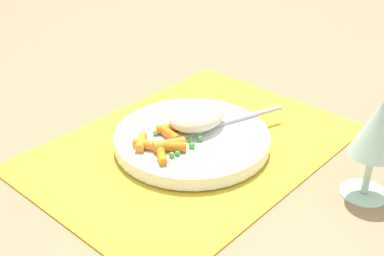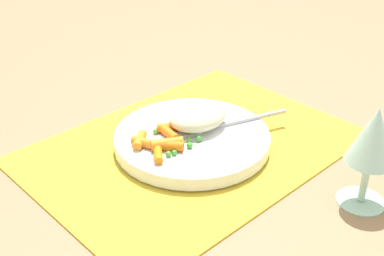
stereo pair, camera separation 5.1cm
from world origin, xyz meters
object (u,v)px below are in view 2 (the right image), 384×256
rice_mound (198,116)px  wine_glass (373,140)px  fork (219,126)px  carrot_portion (160,141)px  plate (192,139)px

rice_mound → wine_glass: bearing=100.2°
fork → carrot_portion: bearing=-12.9°
plate → wine_glass: size_ratio=1.71×
plate → carrot_portion: (0.06, -0.01, 0.02)m
rice_mound → wine_glass: 0.28m
rice_mound → wine_glass: (-0.05, 0.27, 0.05)m
carrot_portion → rice_mound: bearing=-178.0°
rice_mound → fork: 0.04m
fork → rice_mound: bearing=-50.1°
fork → plate: bearing=-19.7°
carrot_portion → plate: bearing=172.6°
plate → fork: 0.05m
plate → rice_mound: size_ratio=2.44×
plate → carrot_portion: 0.06m
wine_glass → rice_mound: bearing=-79.8°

